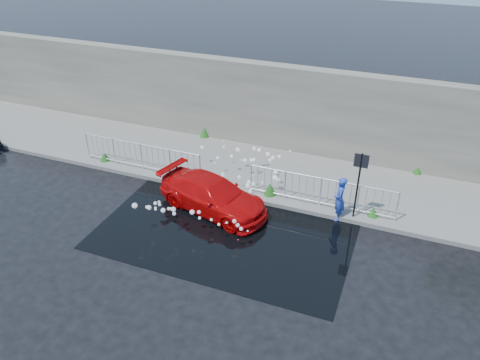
{
  "coord_description": "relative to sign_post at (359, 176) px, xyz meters",
  "views": [
    {
      "loc": [
        5.34,
        -10.08,
        9.13
      ],
      "look_at": [
        0.36,
        2.61,
        1.0
      ],
      "focal_mm": 35.0,
      "sensor_mm": 36.0,
      "label": 1
    }
  ],
  "objects": [
    {
      "name": "ground",
      "position": [
        -4.2,
        -3.1,
        -1.72
      ],
      "size": [
        90.0,
        90.0,
        0.0
      ],
      "primitive_type": "plane",
      "color": "black",
      "rests_on": "ground"
    },
    {
      "name": "weeds",
      "position": [
        -4.64,
        1.44,
        -1.39
      ],
      "size": [
        12.17,
        3.93,
        0.46
      ],
      "color": "#174813",
      "rests_on": "pavement"
    },
    {
      "name": "puddle",
      "position": [
        -3.7,
        -2.1,
        -1.72
      ],
      "size": [
        8.0,
        5.0,
        0.01
      ],
      "primitive_type": "cube",
      "color": "black",
      "rests_on": "ground"
    },
    {
      "name": "water_spray",
      "position": [
        -4.44,
        -0.26,
        -1.05
      ],
      "size": [
        3.65,
        5.52,
        0.98
      ],
      "color": "white",
      "rests_on": "ground"
    },
    {
      "name": "pavement",
      "position": [
        -4.2,
        1.9,
        -1.65
      ],
      "size": [
        30.0,
        4.0,
        0.15
      ],
      "primitive_type": "cube",
      "color": "gray",
      "rests_on": "ground"
    },
    {
      "name": "railing_right",
      "position": [
        -1.2,
        0.25,
        -0.99
      ],
      "size": [
        5.05,
        0.05,
        1.1
      ],
      "color": "silver",
      "rests_on": "pavement"
    },
    {
      "name": "railing_left",
      "position": [
        -8.2,
        0.25,
        -0.99
      ],
      "size": [
        5.05,
        0.05,
        1.1
      ],
      "color": "silver",
      "rests_on": "pavement"
    },
    {
      "name": "curb",
      "position": [
        -4.2,
        -0.1,
        -1.64
      ],
      "size": [
        30.0,
        0.25,
        0.16
      ],
      "primitive_type": "cube",
      "color": "gray",
      "rests_on": "ground"
    },
    {
      "name": "red_car",
      "position": [
        -4.58,
        -1.1,
        -1.14
      ],
      "size": [
        4.28,
        2.61,
        1.16
      ],
      "primitive_type": "imported",
      "rotation": [
        0.0,
        0.0,
        1.31
      ],
      "color": "red",
      "rests_on": "ground"
    },
    {
      "name": "retaining_wall",
      "position": [
        -4.2,
        4.1,
        0.18
      ],
      "size": [
        30.0,
        0.6,
        3.5
      ],
      "primitive_type": "cube",
      "color": "#615D51",
      "rests_on": "pavement"
    },
    {
      "name": "person",
      "position": [
        -0.5,
        -0.1,
        -0.94
      ],
      "size": [
        0.47,
        0.63,
        1.57
      ],
      "primitive_type": "imported",
      "rotation": [
        0.0,
        0.0,
        -1.4
      ],
      "color": "#2445B8",
      "rests_on": "ground"
    },
    {
      "name": "sign_post",
      "position": [
        0.0,
        0.0,
        0.0
      ],
      "size": [
        0.45,
        0.06,
        2.5
      ],
      "color": "black",
      "rests_on": "ground"
    }
  ]
}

